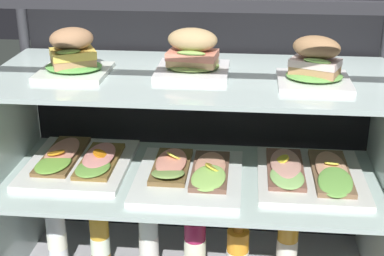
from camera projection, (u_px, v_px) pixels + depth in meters
case_frame at (197, 116)px, 1.66m from camera, size 1.11×0.51×0.89m
riser_lower_tier at (192, 228)px, 1.64m from camera, size 1.05×0.45×0.31m
shelf_lower_glass at (192, 179)px, 1.58m from camera, size 1.06×0.46×0.01m
riser_upper_tier at (192, 130)px, 1.53m from camera, size 1.05×0.45×0.29m
shelf_upper_glass at (192, 77)px, 1.47m from camera, size 1.06×0.46×0.01m
plated_roll_sandwich_far_right at (73, 57)px, 1.45m from camera, size 0.18×0.18×0.12m
plated_roll_sandwich_left_of_center at (192, 56)px, 1.46m from camera, size 0.19×0.19×0.12m
plated_roll_sandwich_right_of_center at (315, 66)px, 1.38m from camera, size 0.18×0.18×0.12m
open_sandwich_tray_center at (79, 161)px, 1.63m from camera, size 0.29×0.34×0.06m
open_sandwich_tray_far_left at (189, 173)px, 1.56m from camera, size 0.29×0.34×0.06m
open_sandwich_tray_far_right at (310, 173)px, 1.56m from camera, size 0.29×0.34×0.06m
juice_bottle_front_middle at (57, 238)px, 1.69m from camera, size 0.06×0.06×0.22m
juice_bottle_front_fourth at (100, 237)px, 1.70m from camera, size 0.06×0.06×0.24m
juice_bottle_front_second at (149, 242)px, 1.69m from camera, size 0.06×0.06×0.24m
juice_bottle_back_center at (195, 247)px, 1.66m from camera, size 0.06×0.06×0.23m
juice_bottle_near_post at (238, 252)px, 1.66m from camera, size 0.07×0.07×0.20m
juice_bottle_front_left_end at (287, 245)px, 1.67m from camera, size 0.06×0.06×0.23m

